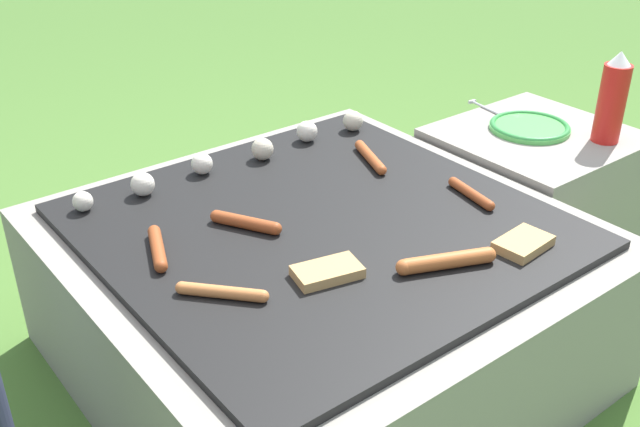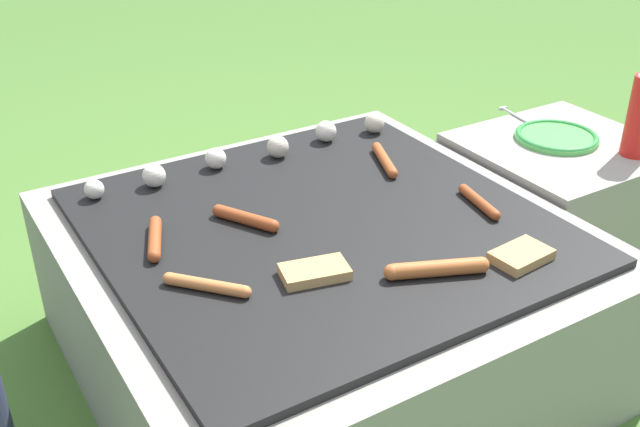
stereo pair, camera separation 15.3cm
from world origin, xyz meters
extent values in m
plane|color=#47702D|center=(0.00, 0.00, 0.00)|extent=(14.00, 14.00, 0.00)
cube|color=gray|center=(0.00, 0.00, 0.17)|extent=(1.00, 1.00, 0.35)
cube|color=black|center=(0.00, 0.00, 0.36)|extent=(0.88, 0.88, 0.02)
cube|color=gray|center=(0.74, 0.02, 0.18)|extent=(0.47, 0.45, 0.37)
cylinder|color=#C6753D|center=(-0.30, -0.11, 0.38)|extent=(0.12, 0.12, 0.02)
sphere|color=#C6753D|center=(-0.35, -0.05, 0.38)|extent=(0.02, 0.02, 0.02)
sphere|color=#C6753D|center=(-0.25, -0.16, 0.38)|extent=(0.02, 0.02, 0.02)
cylinder|color=#A34C23|center=(0.28, 0.16, 0.38)|extent=(0.08, 0.15, 0.02)
sphere|color=#A34C23|center=(0.25, 0.09, 0.38)|extent=(0.02, 0.02, 0.02)
sphere|color=#A34C23|center=(0.31, 0.23, 0.38)|extent=(0.02, 0.02, 0.02)
cylinder|color=#93421E|center=(-0.13, 0.07, 0.38)|extent=(0.09, 0.13, 0.03)
sphere|color=#93421E|center=(-0.17, 0.13, 0.38)|extent=(0.03, 0.03, 0.03)
sphere|color=#93421E|center=(-0.10, 0.01, 0.38)|extent=(0.03, 0.03, 0.03)
cylinder|color=#B7602D|center=(0.08, -0.28, 0.38)|extent=(0.16, 0.09, 0.03)
sphere|color=#B7602D|center=(0.00, -0.25, 0.38)|extent=(0.03, 0.03, 0.03)
sphere|color=#B7602D|center=(0.16, -0.31, 0.38)|extent=(0.03, 0.03, 0.03)
cylinder|color=#93421E|center=(-0.32, 0.09, 0.38)|extent=(0.07, 0.13, 0.03)
sphere|color=#93421E|center=(-0.30, 0.16, 0.38)|extent=(0.03, 0.03, 0.03)
sphere|color=#93421E|center=(-0.35, 0.03, 0.38)|extent=(0.03, 0.03, 0.03)
cylinder|color=#93421E|center=(0.33, -0.12, 0.38)|extent=(0.05, 0.13, 0.02)
sphere|color=#93421E|center=(0.34, -0.06, 0.38)|extent=(0.02, 0.02, 0.02)
sphere|color=#93421E|center=(0.31, -0.18, 0.38)|extent=(0.02, 0.02, 0.02)
cube|color=tan|center=(-0.11, -0.17, 0.38)|extent=(0.14, 0.10, 0.02)
cube|color=tan|center=(0.25, -0.32, 0.38)|extent=(0.12, 0.08, 0.02)
sphere|color=silver|center=(-0.36, 0.35, 0.39)|extent=(0.04, 0.04, 0.04)
sphere|color=silver|center=(-0.23, 0.34, 0.39)|extent=(0.05, 0.05, 0.05)
sphere|color=silver|center=(-0.07, 0.35, 0.39)|extent=(0.05, 0.05, 0.05)
sphere|color=beige|center=(0.08, 0.33, 0.39)|extent=(0.05, 0.05, 0.05)
sphere|color=silver|center=(0.23, 0.35, 0.39)|extent=(0.05, 0.05, 0.05)
sphere|color=beige|center=(0.37, 0.34, 0.39)|extent=(0.05, 0.05, 0.05)
cylinder|color=#4CB24C|center=(0.74, 0.05, 0.37)|extent=(0.21, 0.21, 0.01)
torus|color=#338C3F|center=(0.74, 0.05, 0.38)|extent=(0.21, 0.21, 0.01)
cylinder|color=red|center=(0.84, -0.11, 0.47)|extent=(0.07, 0.07, 0.20)
cone|color=white|center=(0.84, -0.11, 0.58)|extent=(0.06, 0.06, 0.03)
cylinder|color=silver|center=(0.76, 0.18, 0.37)|extent=(0.04, 0.21, 0.01)
cube|color=silver|center=(0.78, 0.28, 0.37)|extent=(0.02, 0.01, 0.01)
camera|label=1|loc=(-0.83, -1.06, 1.13)|focal=42.00mm
camera|label=2|loc=(-0.70, -1.15, 1.13)|focal=42.00mm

